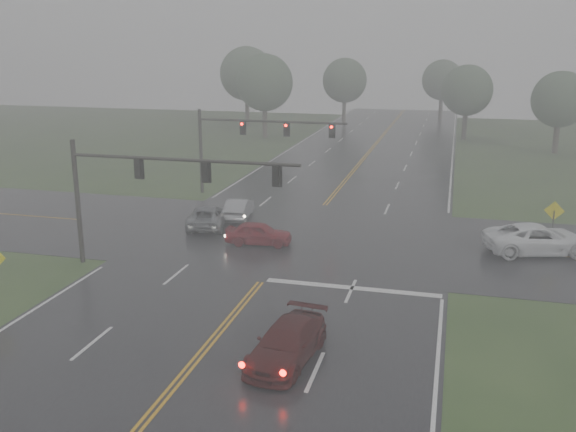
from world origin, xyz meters
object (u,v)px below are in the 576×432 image
(signal_gantry_far, at_px, (244,136))
(sedan_silver, at_px, (239,218))
(sedan_red, at_px, (259,244))
(signal_gantry_near, at_px, (141,181))
(car_grey, at_px, (208,227))
(pickup_white, at_px, (537,253))
(sedan_maroon, at_px, (287,361))

(signal_gantry_far, bearing_deg, sedan_silver, -75.19)
(sedan_red, height_order, signal_gantry_near, signal_gantry_near)
(car_grey, distance_m, pickup_white, 19.88)
(sedan_maroon, relative_size, sedan_red, 1.24)
(car_grey, bearing_deg, signal_gantry_near, 75.41)
(sedan_silver, relative_size, car_grey, 0.85)
(signal_gantry_near, bearing_deg, sedan_silver, 81.80)
(sedan_red, bearing_deg, pickup_white, -87.35)
(sedan_silver, height_order, signal_gantry_near, signal_gantry_near)
(sedan_red, distance_m, signal_gantry_far, 13.48)
(sedan_maroon, height_order, signal_gantry_near, signal_gantry_near)
(pickup_white, bearing_deg, signal_gantry_far, 48.02)
(sedan_maroon, height_order, sedan_silver, sedan_maroon)
(sedan_red, xyz_separation_m, pickup_white, (15.63, 2.40, 0.00))
(sedan_red, relative_size, car_grey, 0.80)
(sedan_maroon, bearing_deg, pickup_white, 63.37)
(sedan_red, bearing_deg, signal_gantry_near, 133.78)
(sedan_silver, bearing_deg, signal_gantry_far, -82.81)
(sedan_red, bearing_deg, car_grey, 50.69)
(sedan_silver, bearing_deg, car_grey, 55.05)
(car_grey, xyz_separation_m, signal_gantry_far, (-0.47, 8.98, 4.59))
(sedan_red, relative_size, signal_gantry_far, 0.34)
(car_grey, xyz_separation_m, pickup_white, (19.88, -0.38, 0.00))
(sedan_maroon, distance_m, pickup_white, 18.87)
(sedan_red, xyz_separation_m, signal_gantry_far, (-4.72, 11.76, 4.59))
(sedan_red, xyz_separation_m, signal_gantry_near, (-4.52, -5.36, 4.68))
(sedan_maroon, distance_m, signal_gantry_near, 13.41)
(sedan_red, height_order, pickup_white, pickup_white)
(sedan_silver, relative_size, signal_gantry_near, 0.34)
(sedan_maroon, height_order, pickup_white, pickup_white)
(sedan_red, distance_m, car_grey, 5.08)
(car_grey, bearing_deg, sedan_silver, -130.04)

